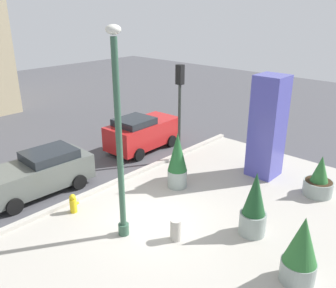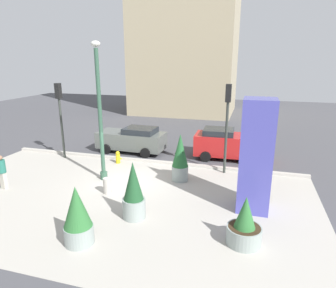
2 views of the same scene
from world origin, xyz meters
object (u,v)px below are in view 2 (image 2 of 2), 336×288
lamp_post (100,116)px  traffic_light_far_side (60,108)px  traffic_light_corner (227,115)px  pedestrian_on_sidewalk (2,170)px  potted_plant_curbside (134,193)px  potted_plant_mid_plaza (244,226)px  fire_hydrant (118,157)px  concrete_bollard (107,186)px  art_pillar_blue (256,156)px  potted_plant_by_pillar (180,158)px  potted_plant_near_left (77,216)px  car_far_lane (227,144)px  car_curb_west (132,139)px

lamp_post → traffic_light_far_side: bearing=148.5°
traffic_light_corner → pedestrian_on_sidewalk: traffic_light_corner is taller
traffic_light_corner → potted_plant_curbside: bearing=-116.6°
pedestrian_on_sidewalk → traffic_light_far_side: bearing=90.1°
potted_plant_mid_plaza → fire_hydrant: 9.73m
concrete_bollard → traffic_light_corner: bearing=40.0°
art_pillar_blue → potted_plant_by_pillar: bearing=149.6°
art_pillar_blue → traffic_light_far_side: size_ratio=0.99×
traffic_light_corner → fire_hydrant: bearing=-178.3°
potted_plant_curbside → potted_plant_near_left: bearing=-118.2°
art_pillar_blue → car_far_lane: bearing=104.4°
concrete_bollard → car_far_lane: car_far_lane is taller
art_pillar_blue → car_far_lane: 6.64m
fire_hydrant → traffic_light_far_side: bearing=179.6°
lamp_post → traffic_light_far_side: lamp_post is taller
car_curb_west → pedestrian_on_sidewalk: size_ratio=2.71×
potted_plant_mid_plaza → potted_plant_near_left: bearing=-164.2°
traffic_light_far_side → car_curb_west: (3.62, 2.35, -2.25)m
potted_plant_by_pillar → car_far_lane: potted_plant_by_pillar is taller
traffic_light_corner → car_far_lane: size_ratio=1.16×
concrete_bollard → potted_plant_near_left: bearing=-76.7°
art_pillar_blue → car_curb_west: size_ratio=1.01×
potted_plant_mid_plaza → fire_hydrant: bearing=140.5°
traffic_light_far_side → potted_plant_curbside: bearing=-38.8°
potted_plant_mid_plaza → concrete_bollard: 6.59m
potted_plant_near_left → traffic_light_far_side: size_ratio=0.45×
potted_plant_by_pillar → concrete_bollard: bearing=-139.5°
potted_plant_near_left → art_pillar_blue: bearing=36.5°
potted_plant_near_left → lamp_post: bearing=109.4°
lamp_post → traffic_light_far_side: size_ratio=1.47×
potted_plant_mid_plaza → traffic_light_far_side: traffic_light_far_side is taller
potted_plant_by_pillar → potted_plant_curbside: bearing=-101.5°
concrete_bollard → car_far_lane: bearing=54.1°
potted_plant_by_pillar → fire_hydrant: bearing=160.0°
concrete_bollard → pedestrian_on_sidewalk: (-4.98, -0.88, 0.55)m
potted_plant_curbside → pedestrian_on_sidewalk: 7.03m
lamp_post → potted_plant_by_pillar: bearing=13.7°
fire_hydrant → concrete_bollard: bearing=-71.5°
traffic_light_corner → art_pillar_blue: bearing=-68.3°
lamp_post → potted_plant_mid_plaza: lamp_post is taller
potted_plant_by_pillar → pedestrian_on_sidewalk: size_ratio=1.47×
lamp_post → pedestrian_on_sidewalk: bearing=-149.4°
art_pillar_blue → fire_hydrant: 8.74m
potted_plant_curbside → fire_hydrant: potted_plant_curbside is taller
lamp_post → pedestrian_on_sidewalk: lamp_post is taller
potted_plant_mid_plaza → concrete_bollard: bearing=159.9°
potted_plant_curbside → concrete_bollard: (-2.01, 1.67, -0.68)m
potted_plant_near_left → traffic_light_corner: traffic_light_corner is taller
potted_plant_near_left → concrete_bollard: potted_plant_near_left is taller
traffic_light_corner → potted_plant_mid_plaza: bearing=-78.7°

